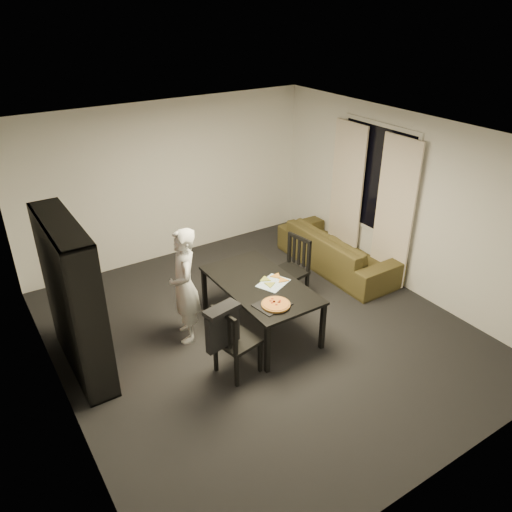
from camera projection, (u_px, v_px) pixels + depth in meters
room at (262, 245)px, 6.06m from camera, size 5.01×5.51×2.61m
window_pane at (376, 179)px, 7.61m from camera, size 0.02×1.40×1.60m
window_frame at (375, 179)px, 7.61m from camera, size 0.03×1.52×1.72m
curtain_left at (394, 213)px, 7.35m from camera, size 0.03×0.70×2.25m
curtain_right at (346, 192)px, 8.12m from camera, size 0.03×0.70×2.25m
bookshelf at (74, 299)px, 5.63m from camera, size 0.35×1.50×1.90m
dining_table at (260, 287)px, 6.46m from camera, size 0.93×1.67×0.69m
chair_left at (232, 338)px, 5.68m from camera, size 0.51×0.51×0.93m
chair_right at (293, 265)px, 7.17m from camera, size 0.52×0.52×0.97m
draped_jacket at (222, 325)px, 5.49m from camera, size 0.44×0.26×0.52m
person at (185, 286)px, 6.23m from camera, size 0.52×0.65×1.54m
baking_tray at (272, 305)px, 5.98m from camera, size 0.45×0.38×0.01m
pepperoni_pizza at (276, 304)px, 5.95m from camera, size 0.35×0.35×0.03m
kitchen_towel at (273, 283)px, 6.43m from camera, size 0.49×0.44×0.01m
pizza_slices at (273, 280)px, 6.48m from camera, size 0.44×0.40×0.01m
sofa at (337, 250)px, 8.11m from camera, size 0.85×2.18×0.64m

